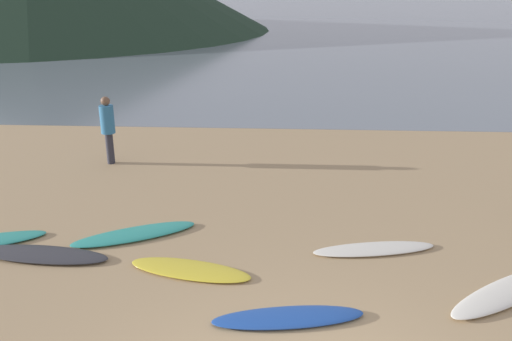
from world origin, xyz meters
TOP-DOWN VIEW (x-y plane):
  - ground_plane at (0.00, 10.00)m, footprint 120.00×120.00m
  - ocean_water at (0.00, 61.45)m, footprint 140.00×100.00m
  - surfboard_2 at (-4.17, 3.46)m, footprint 2.31×0.78m
  - surfboard_3 at (-2.86, 4.27)m, footprint 2.21×1.49m
  - surfboard_4 at (-1.68, 3.14)m, footprint 2.05×0.99m
  - surfboard_5 at (-0.16, 1.98)m, footprint 2.10×0.81m
  - surfboard_6 at (1.28, 3.96)m, footprint 2.13×0.85m
  - surfboard_7 at (3.02, 2.77)m, footprint 2.30×1.83m
  - person_1 at (-4.48, 8.09)m, footprint 0.34×0.34m

SIDE VIEW (x-z plane):
  - ground_plane at x=0.00m, z-range -0.20..0.00m
  - ocean_water at x=0.00m, z-range 0.00..0.00m
  - surfboard_4 at x=-1.68m, z-range 0.00..0.07m
  - surfboard_6 at x=1.28m, z-range 0.00..0.07m
  - surfboard_3 at x=-2.86m, z-range 0.00..0.08m
  - surfboard_2 at x=-4.17m, z-range 0.00..0.09m
  - surfboard_5 at x=-0.16m, z-range 0.00..0.09m
  - surfboard_7 at x=3.02m, z-range 0.00..0.10m
  - person_1 at x=-4.48m, z-range 0.15..1.81m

